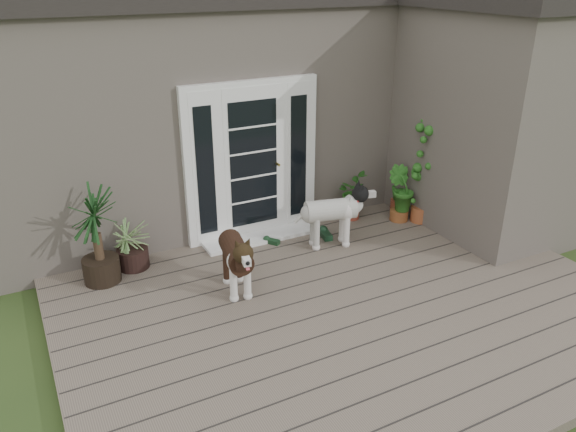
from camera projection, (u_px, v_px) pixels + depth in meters
name	position (u px, v px, depth m)	size (l,w,h in m)	color
deck	(351.00, 310.00, 6.27)	(6.20, 4.60, 0.12)	#6B5B4C
house_main	(212.00, 103.00, 9.11)	(7.40, 4.00, 3.10)	#665E54
house_wing	(487.00, 126.00, 7.77)	(1.60, 2.40, 3.10)	#665E54
door_unit	(252.00, 161.00, 7.51)	(1.90, 0.14, 2.15)	white
door_step	(260.00, 237.00, 7.77)	(1.60, 0.40, 0.05)	white
brindle_dog	(236.00, 263.00, 6.38)	(0.38, 0.89, 0.74)	#361F13
white_dog	(330.00, 220.00, 7.44)	(0.39, 0.91, 0.76)	white
spider_plant	(131.00, 242.00, 6.90)	(0.65, 0.65, 0.69)	#8FAF6C
yucca	(97.00, 236.00, 6.49)	(0.82, 0.82, 1.19)	black
herb_a	(352.00, 199.00, 8.29)	(0.49, 0.49, 0.62)	#20621C
herb_b	(400.00, 201.00, 8.23)	(0.41, 0.41, 0.62)	#1F5B1A
herb_c	(401.00, 193.00, 8.61)	(0.36, 0.36, 0.55)	#18541A
sapling	(425.00, 170.00, 8.00)	(0.47, 0.47, 1.60)	#1B5F1E
clog_left	(272.00, 241.00, 7.63)	(0.12, 0.26, 0.08)	#14331A
clog_right	(325.00, 234.00, 7.81)	(0.16, 0.34, 0.10)	#13311C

